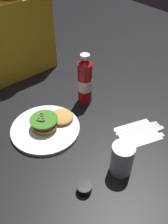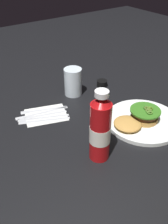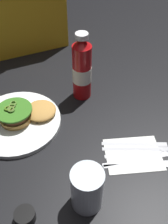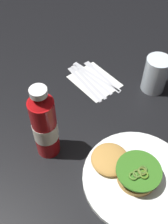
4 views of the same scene
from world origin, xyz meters
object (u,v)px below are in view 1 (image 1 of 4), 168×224
at_px(water_glass, 122,159).
at_px(spoon_utensil, 144,131).
at_px(napkin, 138,133).
at_px(table_knife, 141,128).
at_px(burger_sandwich, 51,120).
at_px(diner_person, 15,29).
at_px(butter_knife, 139,126).
at_px(condiment_cup, 84,188).
at_px(steak_knife, 146,134).
at_px(dinner_plate, 45,129).
at_px(ketchup_bottle, 85,81).
at_px(fork_utensil, 147,138).

xyz_separation_m(water_glass, spoon_utensil, (0.21, 0.07, -0.06)).
relative_size(napkin, table_knife, 0.85).
height_order(burger_sandwich, diner_person, diner_person).
bearing_deg(butter_knife, water_glass, -155.02).
distance_m(water_glass, condiment_cup, 0.16).
height_order(napkin, table_knife, table_knife).
bearing_deg(steak_knife, dinner_plate, 136.75).
bearing_deg(condiment_cup, diner_person, 74.90).
bearing_deg(butter_knife, dinner_plate, 143.36).
bearing_deg(water_glass, ketchup_bottle, 68.05).
xyz_separation_m(spoon_utensil, table_knife, (0.00, 0.02, 0.00)).
bearing_deg(condiment_cup, napkin, 9.78).
relative_size(water_glass, napkin, 0.76).
relative_size(spoon_utensil, butter_knife, 0.91).
distance_m(burger_sandwich, fork_utensil, 0.41).
xyz_separation_m(condiment_cup, diner_person, (0.22, 0.81, 0.23)).
bearing_deg(burger_sandwich, water_glass, -78.81).
xyz_separation_m(napkin, fork_utensil, (0.01, -0.04, 0.00)).
relative_size(fork_utensil, butter_knife, 0.98).
bearing_deg(ketchup_bottle, fork_utensil, -84.34).
height_order(table_knife, diner_person, diner_person).
relative_size(spoon_utensil, diner_person, 0.31).
distance_m(burger_sandwich, condiment_cup, 0.34).
xyz_separation_m(ketchup_bottle, diner_person, (-0.10, 0.43, 0.13)).
bearing_deg(ketchup_bottle, steak_knife, -81.50).
xyz_separation_m(ketchup_bottle, fork_utensil, (0.04, -0.36, -0.11)).
relative_size(dinner_plate, butter_knife, 1.54).
bearing_deg(water_glass, fork_utensil, 10.24).
bearing_deg(steak_knife, fork_utensil, -127.67).
bearing_deg(dinner_plate, ketchup_bottle, 10.34).
bearing_deg(ketchup_bottle, diner_person, 102.50).
xyz_separation_m(condiment_cup, steak_knife, (0.36, 0.04, -0.01)).
bearing_deg(napkin, spoon_utensil, -17.47).
xyz_separation_m(steak_knife, spoon_utensil, (0.01, 0.02, 0.00)).
distance_m(ketchup_bottle, condiment_cup, 0.50).
relative_size(burger_sandwich, butter_knife, 1.02).
height_order(dinner_plate, ketchup_bottle, ketchup_bottle).
bearing_deg(butter_knife, burger_sandwich, 140.22).
xyz_separation_m(fork_utensil, steak_knife, (0.02, 0.02, 0.00)).
height_order(water_glass, table_knife, water_glass).
distance_m(dinner_plate, water_glass, 0.36).
xyz_separation_m(burger_sandwich, water_glass, (0.07, -0.35, 0.03)).
bearing_deg(ketchup_bottle, water_glass, -111.95).
xyz_separation_m(burger_sandwich, steak_knife, (0.28, -0.29, -0.03)).
height_order(dinner_plate, table_knife, dinner_plate).
bearing_deg(fork_utensil, water_glass, -169.76).
relative_size(steak_knife, table_knife, 1.14).
distance_m(steak_knife, spoon_utensil, 0.02).
bearing_deg(water_glass, dinner_plate, 106.22).
distance_m(dinner_plate, burger_sandwich, 0.04).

